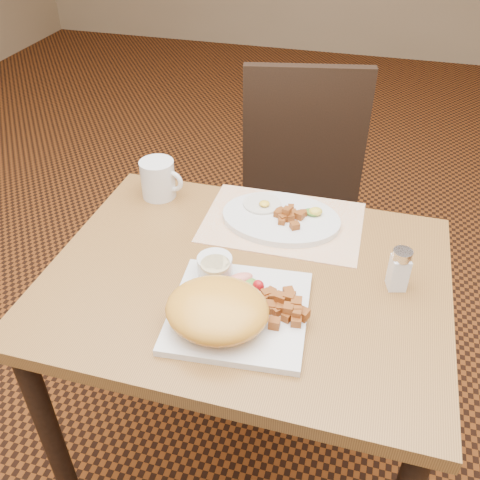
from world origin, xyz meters
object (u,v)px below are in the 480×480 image
Objects in this scene: plate_square at (239,312)px; plate_oval at (281,218)px; chair_far at (301,200)px; salt_shaker at (399,269)px; table at (246,309)px; coffee_mug at (159,179)px.

plate_square is 0.92× the size of plate_oval.
salt_shaker is (0.31, -0.62, 0.26)m from chair_far.
plate_oval is 0.35m from salt_shaker.
table is 0.44m from coffee_mug.
plate_oval is (0.01, 0.35, 0.00)m from plate_square.
chair_far reaches higher than plate_oval.
chair_far is 7.91× the size of coffee_mug.
chair_far is at bearing 88.26° from table.
coffee_mug is (-0.64, 0.21, 0.00)m from salt_shaker.
chair_far is 0.82m from plate_square.
plate_square is at bearing -150.40° from salt_shaker.
table is 9.00× the size of salt_shaker.
plate_oval is at bearing 87.84° from plate_square.
salt_shaker reaches higher than plate_oval.
table is at bearing -39.60° from coffee_mug.
salt_shaker is at bearing 8.68° from table.
chair_far reaches higher than plate_square.
plate_oval reaches higher than plate_square.
plate_square is at bearing -49.13° from coffee_mug.
table is 0.68m from chair_far.
plate_square is (-0.00, -0.79, 0.22)m from chair_far.
coffee_mug is (-0.35, 0.04, 0.04)m from plate_oval.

